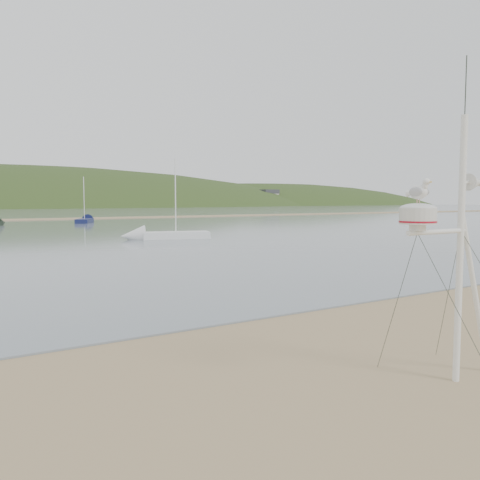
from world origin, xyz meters
TOP-DOWN VIEW (x-y plane):
  - ground at (0.00, 0.00)m, footprint 560.00×560.00m
  - mast_rig at (4.94, -0.93)m, footprint 2.16×2.31m
  - sailboat_blue_far at (16.36, 57.36)m, footprint 3.97×6.04m
  - sailboat_white_near at (12.34, 27.49)m, footprint 6.35×3.15m

SIDE VIEW (x-z plane):
  - ground at x=0.00m, z-range 0.00..0.00m
  - sailboat_white_near at x=12.34m, z-range -2.78..3.39m
  - sailboat_blue_far at x=16.36m, z-range -2.70..3.31m
  - mast_rig at x=4.94m, z-range -1.26..3.62m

